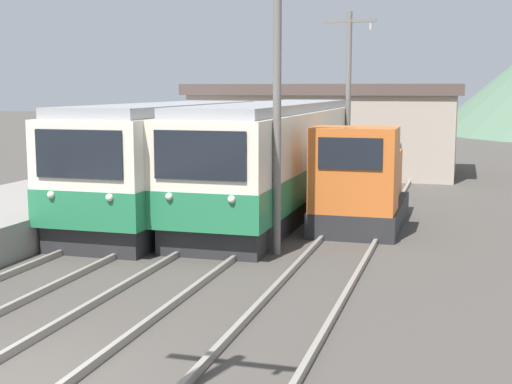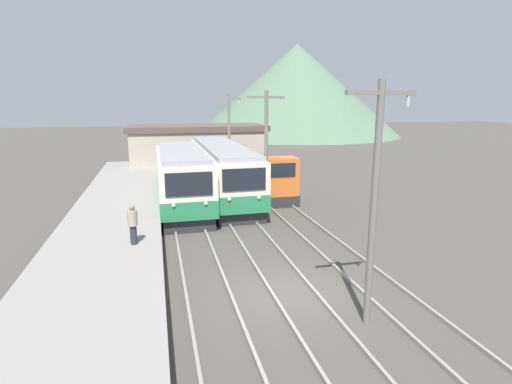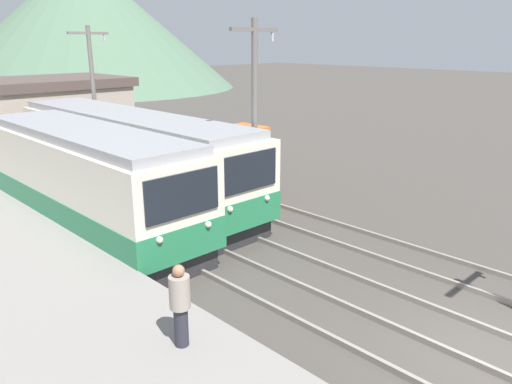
{
  "view_description": "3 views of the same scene",
  "coord_description": "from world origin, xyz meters",
  "px_view_note": "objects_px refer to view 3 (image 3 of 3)",
  "views": [
    {
      "loc": [
        5.95,
        -7.81,
        4.05
      ],
      "look_at": [
        1.27,
        8.45,
        1.57
      ],
      "focal_mm": 50.0,
      "sensor_mm": 36.0,
      "label": 1
    },
    {
      "loc": [
        -4.03,
        -11.8,
        6.35
      ],
      "look_at": [
        1.24,
        9.16,
        1.44
      ],
      "focal_mm": 28.0,
      "sensor_mm": 36.0,
      "label": 2
    },
    {
      "loc": [
        -9.63,
        -2.92,
        6.25
      ],
      "look_at": [
        1.47,
        8.47,
        1.4
      ],
      "focal_mm": 35.0,
      "sensor_mm": 36.0,
      "label": 3
    }
  ],
  "objects_px": {
    "person_on_platform": "(180,303)",
    "commuter_train_left": "(88,186)",
    "commuter_train_center": "(129,161)",
    "catenary_mast_far": "(94,94)",
    "catenary_mast_mid": "(255,119)",
    "shunting_locomotive": "(213,166)"
  },
  "relations": [
    {
      "from": "catenary_mast_mid",
      "to": "shunting_locomotive",
      "type": "bearing_deg",
      "value": 69.64
    },
    {
      "from": "catenary_mast_mid",
      "to": "commuter_train_left",
      "type": "bearing_deg",
      "value": 141.53
    },
    {
      "from": "shunting_locomotive",
      "to": "catenary_mast_far",
      "type": "xyz_separation_m",
      "value": [
        -1.49,
        7.06,
        2.57
      ]
    },
    {
      "from": "commuter_train_left",
      "to": "catenary_mast_mid",
      "type": "bearing_deg",
      "value": -38.47
    },
    {
      "from": "person_on_platform",
      "to": "commuter_train_left",
      "type": "bearing_deg",
      "value": 73.82
    },
    {
      "from": "commuter_train_left",
      "to": "commuter_train_center",
      "type": "relative_size",
      "value": 0.77
    },
    {
      "from": "catenary_mast_far",
      "to": "person_on_platform",
      "type": "relative_size",
      "value": 4.32
    },
    {
      "from": "catenary_mast_mid",
      "to": "person_on_platform",
      "type": "xyz_separation_m",
      "value": [
        -6.77,
        -5.06,
        -2.02
      ]
    },
    {
      "from": "commuter_train_center",
      "to": "catenary_mast_far",
      "type": "bearing_deg",
      "value": 74.65
    },
    {
      "from": "shunting_locomotive",
      "to": "catenary_mast_mid",
      "type": "xyz_separation_m",
      "value": [
        -1.49,
        -4.02,
        2.57
      ]
    },
    {
      "from": "commuter_train_center",
      "to": "catenary_mast_far",
      "type": "relative_size",
      "value": 2.0
    },
    {
      "from": "catenary_mast_far",
      "to": "person_on_platform",
      "type": "xyz_separation_m",
      "value": [
        -6.77,
        -16.13,
        -2.02
      ]
    },
    {
      "from": "commuter_train_left",
      "to": "commuter_train_center",
      "type": "bearing_deg",
      "value": 37.68
    },
    {
      "from": "commuter_train_left",
      "to": "shunting_locomotive",
      "type": "xyz_separation_m",
      "value": [
        5.8,
        0.6,
        -0.46
      ]
    },
    {
      "from": "shunting_locomotive",
      "to": "person_on_platform",
      "type": "bearing_deg",
      "value": -132.31
    },
    {
      "from": "catenary_mast_mid",
      "to": "person_on_platform",
      "type": "bearing_deg",
      "value": -143.24
    },
    {
      "from": "commuter_train_left",
      "to": "person_on_platform",
      "type": "distance_m",
      "value": 8.83
    },
    {
      "from": "commuter_train_left",
      "to": "catenary_mast_mid",
      "type": "height_order",
      "value": "catenary_mast_mid"
    },
    {
      "from": "catenary_mast_mid",
      "to": "commuter_train_center",
      "type": "bearing_deg",
      "value": 105.11
    },
    {
      "from": "commuter_train_left",
      "to": "catenary_mast_mid",
      "type": "relative_size",
      "value": 1.54
    },
    {
      "from": "catenary_mast_mid",
      "to": "person_on_platform",
      "type": "height_order",
      "value": "catenary_mast_mid"
    },
    {
      "from": "commuter_train_left",
      "to": "person_on_platform",
      "type": "relative_size",
      "value": 6.64
    }
  ]
}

